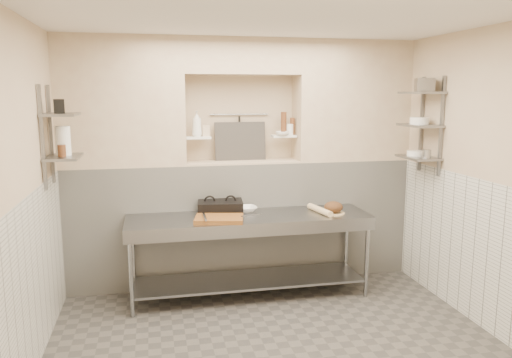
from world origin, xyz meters
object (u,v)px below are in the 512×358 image
object	(u,v)px
panini_press	(220,207)
rolling_pin	(320,210)
bread_loaf	(333,207)
cutting_board	(219,219)
jug_left	(63,141)
bowl_alcove	(282,133)
prep_table	(250,239)
mixing_bowl	(246,209)
bottle_soap	(197,124)

from	to	relation	value
panini_press	rolling_pin	xyz separation A→B (m)	(1.06, -0.24, -0.03)
panini_press	bread_loaf	xyz separation A→B (m)	(1.20, -0.30, 0.01)
cutting_board	jug_left	size ratio (longest dim) A/B	1.78
panini_press	cutting_board	world-z (taller)	panini_press
cutting_board	bowl_alcove	xyz separation A→B (m)	(0.83, 0.64, 0.81)
prep_table	panini_press	size ratio (longest dim) A/B	4.99
prep_table	rolling_pin	distance (m)	0.83
panini_press	prep_table	bearing A→B (deg)	-31.29
rolling_pin	jug_left	size ratio (longest dim) A/B	1.61
prep_table	mixing_bowl	distance (m)	0.36
prep_table	bread_loaf	xyz separation A→B (m)	(0.92, -0.08, 0.33)
prep_table	cutting_board	world-z (taller)	cutting_board
prep_table	bread_loaf	bearing A→B (deg)	-5.24
prep_table	mixing_bowl	bearing A→B (deg)	88.67
cutting_board	prep_table	bearing A→B (deg)	21.50
cutting_board	bread_loaf	world-z (taller)	bread_loaf
bowl_alcove	bread_loaf	bearing A→B (deg)	-54.08
rolling_pin	mixing_bowl	bearing A→B (deg)	162.99
prep_table	bottle_soap	xyz separation A→B (m)	(-0.49, 0.57, 1.21)
prep_table	rolling_pin	bearing A→B (deg)	-1.54
mixing_bowl	bowl_alcove	xyz separation A→B (m)	(0.48, 0.29, 0.81)
prep_table	rolling_pin	world-z (taller)	rolling_pin
mixing_bowl	jug_left	bearing A→B (deg)	-170.25
mixing_bowl	bottle_soap	distance (m)	1.11
jug_left	cutting_board	bearing A→B (deg)	-1.54
rolling_pin	bottle_soap	distance (m)	1.68
mixing_bowl	bottle_soap	bearing A→B (deg)	144.15
bread_loaf	jug_left	xyz separation A→B (m)	(-2.73, -0.01, 0.78)
cutting_board	jug_left	world-z (taller)	jug_left
panini_press	cutting_board	size ratio (longest dim) A/B	1.06
cutting_board	bottle_soap	xyz separation A→B (m)	(-0.15, 0.71, 0.93)
panini_press	bottle_soap	distance (m)	0.98
panini_press	bottle_soap	bearing A→B (deg)	126.85
bowl_alcove	mixing_bowl	bearing A→B (deg)	-148.84
prep_table	bowl_alcove	world-z (taller)	bowl_alcove
rolling_pin	bowl_alcove	xyz separation A→B (m)	(-0.29, 0.53, 0.80)
prep_table	mixing_bowl	world-z (taller)	mixing_bowl
rolling_pin	cutting_board	bearing A→B (deg)	-174.17
rolling_pin	bread_loaf	world-z (taller)	bread_loaf
prep_table	bread_loaf	world-z (taller)	bread_loaf
panini_press	jug_left	xyz separation A→B (m)	(-1.53, -0.32, 0.78)
bread_loaf	bowl_alcove	xyz separation A→B (m)	(-0.43, 0.59, 0.76)
rolling_pin	jug_left	distance (m)	2.72
panini_press	bottle_soap	size ratio (longest dim) A/B	1.81
panini_press	cutting_board	distance (m)	0.36
mixing_bowl	rolling_pin	xyz separation A→B (m)	(0.78, -0.24, 0.00)
bottle_soap	bowl_alcove	size ratio (longest dim) A/B	1.90
cutting_board	bread_loaf	bearing A→B (deg)	2.36
mixing_bowl	rolling_pin	bearing A→B (deg)	-17.01
bowl_alcove	jug_left	xyz separation A→B (m)	(-2.30, -0.60, 0.01)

